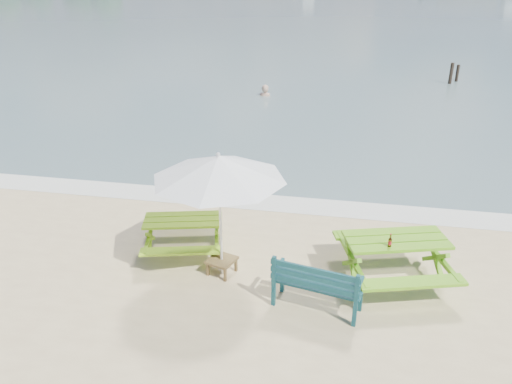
% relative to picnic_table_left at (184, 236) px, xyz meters
% --- Properties ---
extents(sea, '(300.00, 300.00, 0.00)m').
position_rel_picnic_table_left_xyz_m(sea, '(1.83, 82.91, -0.34)').
color(sea, slate).
rests_on(sea, ground).
extents(foam_strip, '(22.00, 0.90, 0.01)m').
position_rel_picnic_table_left_xyz_m(foam_strip, '(1.83, 2.51, -0.34)').
color(foam_strip, silver).
rests_on(foam_strip, ground).
extents(picnic_table_left, '(1.87, 1.99, 0.72)m').
position_rel_picnic_table_left_xyz_m(picnic_table_left, '(0.00, 0.00, 0.00)').
color(picnic_table_left, '#83B31B').
rests_on(picnic_table_left, ground).
extents(picnic_table_right, '(2.27, 2.40, 0.85)m').
position_rel_picnic_table_left_xyz_m(picnic_table_right, '(4.02, -0.24, 0.06)').
color(picnic_table_right, '#5C9B17').
rests_on(picnic_table_right, ground).
extents(park_bench, '(1.54, 0.80, 0.90)m').
position_rel_picnic_table_left_xyz_m(park_bench, '(2.74, -1.34, -0.07)').
color(park_bench, '#0E373C').
rests_on(park_bench, ground).
extents(side_table, '(0.59, 0.59, 0.30)m').
position_rel_picnic_table_left_xyz_m(side_table, '(0.94, -0.64, -0.19)').
color(side_table, brown).
rests_on(side_table, ground).
extents(patio_umbrella, '(2.95, 2.95, 2.32)m').
position_rel_picnic_table_left_xyz_m(patio_umbrella, '(0.94, -0.64, 1.76)').
color(patio_umbrella, silver).
rests_on(patio_umbrella, ground).
extents(beer_bottle, '(0.06, 0.06, 0.24)m').
position_rel_picnic_table_left_xyz_m(beer_bottle, '(3.88, -0.55, 0.58)').
color(beer_bottle, brown).
rests_on(beer_bottle, picnic_table_right).
extents(swimmer, '(0.74, 0.57, 1.81)m').
position_rel_picnic_table_left_xyz_m(swimmer, '(-0.69, 13.39, -0.76)').
color(swimmer, tan).
rests_on(swimmer, ground).
extents(mooring_pilings, '(0.56, 0.76, 1.21)m').
position_rel_picnic_table_left_xyz_m(mooring_pilings, '(7.90, 17.77, 0.02)').
color(mooring_pilings, black).
rests_on(mooring_pilings, ground).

